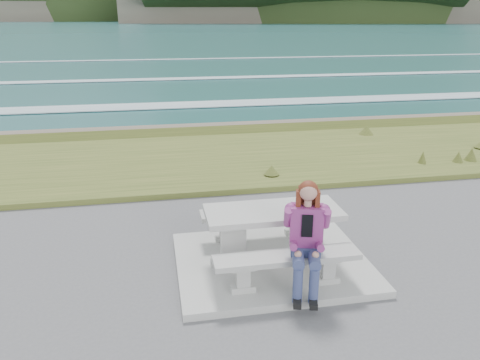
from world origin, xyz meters
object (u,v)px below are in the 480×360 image
(bench_landward, at_px, (287,262))
(bench_seaward, at_px, (261,216))
(picnic_table, at_px, (273,221))
(seated_woman, at_px, (306,254))

(bench_landward, bearing_deg, bench_seaward, 90.00)
(picnic_table, relative_size, bench_landward, 1.00)
(bench_landward, bearing_deg, seated_woman, -33.26)
(bench_landward, xyz_separation_m, bench_seaward, (0.00, 1.40, 0.00))
(bench_landward, height_order, seated_woman, seated_woman)
(seated_woman, bearing_deg, picnic_table, 118.70)
(picnic_table, xyz_separation_m, bench_seaward, (0.00, 0.70, -0.23))
(picnic_table, distance_m, seated_woman, 0.85)
(picnic_table, height_order, seated_woman, seated_woman)
(bench_landward, distance_m, bench_seaward, 1.40)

